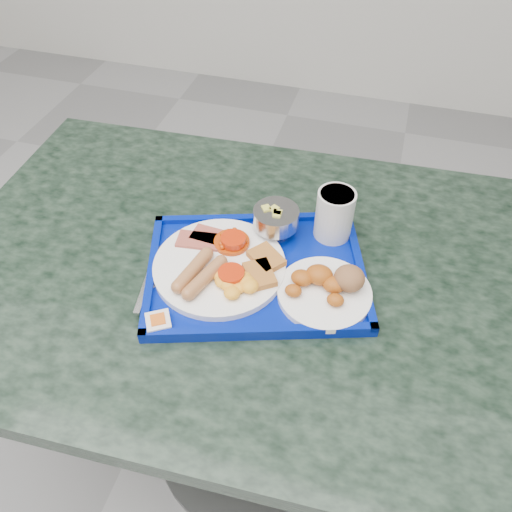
{
  "coord_description": "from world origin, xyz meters",
  "views": [
    {
      "loc": [
        0.54,
        0.15,
        1.51
      ],
      "look_at": [
        0.36,
        0.77,
        0.84
      ],
      "focal_mm": 35.0,
      "sensor_mm": 36.0,
      "label": 1
    }
  ],
  "objects": [
    {
      "name": "knife",
      "position": [
        0.17,
        0.7,
        0.8
      ],
      "size": [
        0.04,
        0.17,
        0.0
      ],
      "primitive_type": "cube",
      "rotation": [
        0.0,
        0.0,
        0.18
      ],
      "color": "#AEAEB0",
      "rests_on": "tray"
    },
    {
      "name": "tray",
      "position": [
        0.36,
        0.77,
        0.79
      ],
      "size": [
        0.49,
        0.42,
        0.02
      ],
      "rotation": [
        0.0,
        0.0,
        0.32
      ],
      "color": "#03178D",
      "rests_on": "table"
    },
    {
      "name": "juice_cup",
      "position": [
        0.48,
        0.92,
        0.85
      ],
      "size": [
        0.08,
        0.08,
        0.11
      ],
      "color": "silver",
      "rests_on": "tray"
    },
    {
      "name": "jam_packet",
      "position": [
        0.23,
        0.6,
        0.8
      ],
      "size": [
        0.06,
        0.06,
        0.02
      ],
      "rotation": [
        0.0,
        0.0,
        0.55
      ],
      "color": "white",
      "rests_on": "tray"
    },
    {
      "name": "table",
      "position": [
        0.35,
        0.8,
        0.58
      ],
      "size": [
        1.29,
        0.89,
        0.78
      ],
      "rotation": [
        0.0,
        0.0,
        0.05
      ],
      "color": "slate",
      "rests_on": "floor"
    },
    {
      "name": "main_plate",
      "position": [
        0.3,
        0.75,
        0.81
      ],
      "size": [
        0.26,
        0.26,
        0.04
      ],
      "rotation": [
        0.0,
        0.0,
        -0.38
      ],
      "color": "white",
      "rests_on": "tray"
    },
    {
      "name": "fruit_bowl",
      "position": [
        0.37,
        0.88,
        0.84
      ],
      "size": [
        0.09,
        0.09,
        0.06
      ],
      "color": "#AEAEB0",
      "rests_on": "tray"
    },
    {
      "name": "spoon",
      "position": [
        0.19,
        0.77,
        0.8
      ],
      "size": [
        0.03,
        0.18,
        0.01
      ],
      "rotation": [
        0.0,
        0.0,
        0.05
      ],
      "color": "#AEAEB0",
      "rests_on": "tray"
    },
    {
      "name": "bread_plate",
      "position": [
        0.5,
        0.76,
        0.81
      ],
      "size": [
        0.17,
        0.17,
        0.06
      ],
      "rotation": [
        0.0,
        0.0,
        0.25
      ],
      "color": "white",
      "rests_on": "tray"
    }
  ]
}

